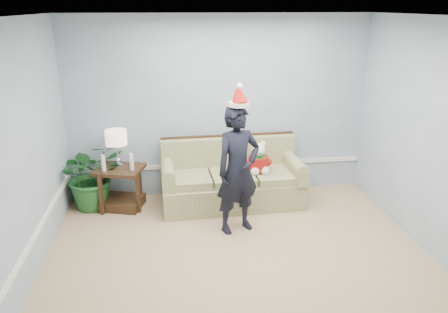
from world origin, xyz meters
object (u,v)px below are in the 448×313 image
teddy_bear (258,161)px  man (238,170)px  table_lamp (116,139)px  side_table (121,192)px  sofa (231,181)px  houseplant (92,175)px

teddy_bear → man: bearing=-122.4°
table_lamp → side_table: bearing=-74.4°
teddy_bear → table_lamp: bearing=171.8°
side_table → sofa: bearing=-0.7°
sofa → teddy_bear: bearing=-17.7°
table_lamp → teddy_bear: table_lamp is taller
side_table → teddy_bear: 2.04m
side_table → teddy_bear: size_ratio=1.60×
side_table → teddy_bear: teddy_bear is taller
table_lamp → teddy_bear: 2.04m
sofa → houseplant: bearing=174.9°
man → houseplant: bearing=132.8°
sofa → side_table: 1.61m
side_table → houseplant: bearing=169.0°
man → teddy_bear: 0.86m
teddy_bear → sofa: bearing=161.7°
sofa → side_table: (-1.60, 0.02, -0.10)m
side_table → table_lamp: (-0.02, 0.06, 0.78)m
table_lamp → man: 1.85m
table_lamp → teddy_bear: (2.00, -0.19, -0.35)m
houseplant → teddy_bear: (2.39, -0.20, 0.17)m
houseplant → man: man is taller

